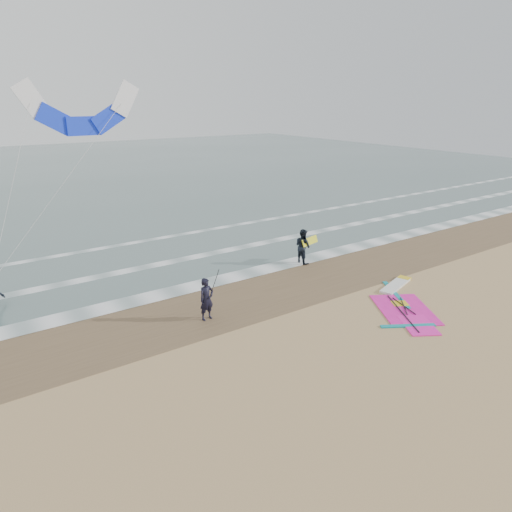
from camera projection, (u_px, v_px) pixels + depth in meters
ground at (352, 349)px, 16.19m from camera, size 120.00×120.00×0.00m
sea_water at (56, 174)px, 53.71m from camera, size 120.00×80.00×0.02m
wet_sand_band at (257, 292)px, 20.88m from camera, size 120.00×5.00×0.01m
foam_waterline at (210, 264)px, 24.34m from camera, size 120.00×9.15×0.02m
windsurf_rig at (403, 302)px, 19.80m from camera, size 5.11×4.83×0.12m
person_standing at (207, 299)px, 18.09m from camera, size 0.69×0.51×1.75m
person_walking at (303, 246)px, 24.36m from camera, size 0.78×0.97×1.88m
held_pole at (213, 288)px, 18.11m from camera, size 0.17×0.86×1.82m
carried_kiteboard at (310, 241)px, 24.41m from camera, size 1.30×0.51×0.39m
surf_kite at (82, 113)px, 21.46m from camera, size 8.03×2.44×8.22m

